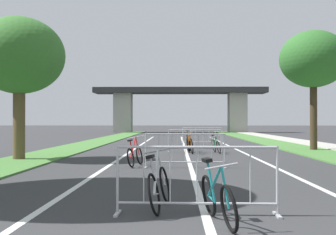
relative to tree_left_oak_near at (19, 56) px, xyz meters
name	(u,v)px	position (x,y,z in m)	size (l,w,h in m)	color
grass_verge_left	(96,142)	(0.35, 13.20, -3.79)	(2.28, 62.83, 0.05)	#477A38
grass_verge_right	(271,142)	(12.11, 13.20, -3.79)	(2.28, 62.83, 0.05)	#477A38
sidewalk_path_right	(303,142)	(14.24, 13.20, -3.77)	(1.98, 62.83, 0.08)	#ADA89E
lane_stripe_center	(185,150)	(6.23, 5.67, -3.81)	(0.14, 36.35, 0.01)	silver
lane_stripe_right_lane	(238,150)	(8.83, 5.67, -3.81)	(0.14, 36.35, 0.01)	silver
lane_stripe_left_lane	(133,150)	(3.62, 5.67, -3.81)	(0.14, 36.35, 0.01)	silver
overpass_bridge	(180,101)	(6.23, 39.42, 0.21)	(21.99, 3.87, 5.75)	#2D2D30
tree_left_oak_near	(19,56)	(0.00, 0.00, 0.00)	(3.32, 3.32, 5.26)	brown
tree_right_pine_far	(313,60)	(12.47, 5.40, 0.63)	(3.27, 3.27, 5.87)	#3D2D1E
crowd_barrier_nearest	(197,181)	(6.09, -9.08, -3.29)	(2.48, 0.50, 1.05)	#ADADB2
crowd_barrier_second	(185,151)	(6.05, -2.49, -3.29)	(2.48, 0.47, 1.05)	#ADADB2
crowd_barrier_third	(195,141)	(6.62, 4.10, -3.29)	(2.48, 0.50, 1.05)	#ADADB2
crowd_barrier_fourth	(202,136)	(7.37, 10.69, -3.29)	(2.49, 0.57, 1.05)	#ADADB2
bicycle_green_0	(216,145)	(7.54, 3.57, -3.47)	(0.49, 1.56, 0.84)	black
bicycle_red_1	(135,155)	(4.46, -1.98, -3.47)	(0.55, 1.57, 0.97)	black
bicycle_orange_2	(190,145)	(6.37, 3.53, -3.43)	(0.56, 1.66, 1.04)	black
bicycle_silver_3	(159,186)	(5.51, -8.65, -3.44)	(0.49, 1.65, 0.97)	black
bicycle_teal_4	(217,199)	(6.35, -9.63, -3.46)	(0.44, 1.60, 0.90)	black
bicycle_black_5	(189,144)	(6.35, 4.46, -3.44)	(0.52, 1.68, 0.93)	black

